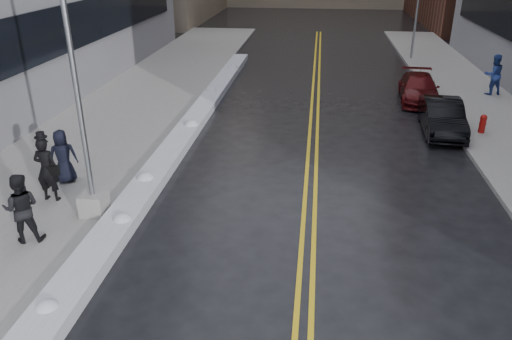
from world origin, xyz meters
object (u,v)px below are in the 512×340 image
(pedestrian_c, at_px, (63,156))
(car_maroon, at_px, (419,88))
(fire_hydrant, at_px, (483,123))
(pedestrian_east, at_px, (493,75))
(pedestrian_fedora, at_px, (47,169))
(pedestrian_b, at_px, (21,208))
(lamppost, at_px, (83,131))
(traffic_signal, at_px, (418,5))
(car_black, at_px, (442,117))

(pedestrian_c, height_order, car_maroon, pedestrian_c)
(fire_hydrant, bearing_deg, pedestrian_east, 70.94)
(pedestrian_fedora, relative_size, car_maroon, 0.45)
(pedestrian_b, relative_size, pedestrian_east, 0.92)
(lamppost, relative_size, pedestrian_fedora, 4.03)
(pedestrian_b, xyz_separation_m, pedestrian_c, (-0.60, 3.31, -0.05))
(lamppost, height_order, traffic_signal, lamppost)
(lamppost, bearing_deg, pedestrian_b, -126.98)
(lamppost, height_order, car_maroon, lamppost)
(fire_hydrant, xyz_separation_m, pedestrian_b, (-13.41, -9.47, 0.49))
(car_maroon, bearing_deg, pedestrian_fedora, -131.01)
(car_black, bearing_deg, pedestrian_c, -149.95)
(pedestrian_fedora, bearing_deg, lamppost, 159.44)
(traffic_signal, xyz_separation_m, car_maroon, (-1.14, -9.36, -2.79))
(pedestrian_c, xyz_separation_m, car_black, (12.51, 6.37, -0.32))
(pedestrian_c, relative_size, car_maroon, 0.39)
(pedestrian_fedora, height_order, pedestrian_b, pedestrian_fedora)
(pedestrian_c, bearing_deg, traffic_signal, -148.49)
(pedestrian_c, height_order, pedestrian_east, pedestrian_east)
(traffic_signal, bearing_deg, fire_hydrant, -87.95)
(traffic_signal, relative_size, pedestrian_east, 3.09)
(pedestrian_fedora, xyz_separation_m, pedestrian_c, (-0.13, 1.19, -0.11))
(traffic_signal, distance_m, pedestrian_b, 26.89)
(lamppost, xyz_separation_m, traffic_signal, (11.80, 22.00, 0.87))
(fire_hydrant, height_order, traffic_signal, traffic_signal)
(fire_hydrant, distance_m, traffic_signal, 14.30)
(traffic_signal, bearing_deg, car_black, -94.15)
(car_black, bearing_deg, traffic_signal, 88.92)
(pedestrian_fedora, xyz_separation_m, pedestrian_east, (15.87, 13.10, 0.02))
(pedestrian_b, xyz_separation_m, car_maroon, (11.77, 14.11, -0.43))
(pedestrian_c, bearing_deg, pedestrian_fedora, 71.39)
(pedestrian_c, relative_size, car_black, 0.42)
(fire_hydrant, distance_m, car_maroon, 4.92)
(lamppost, xyz_separation_m, car_black, (10.80, 8.21, -1.87))
(pedestrian_b, bearing_deg, traffic_signal, -136.96)
(fire_hydrant, distance_m, pedestrian_c, 15.31)
(pedestrian_fedora, bearing_deg, car_black, -146.86)
(traffic_signal, distance_m, car_maroon, 9.84)
(pedestrian_east, bearing_deg, lamppost, 29.81)
(pedestrian_fedora, relative_size, pedestrian_b, 1.06)
(pedestrian_fedora, xyz_separation_m, car_black, (12.38, 7.56, -0.43))
(pedestrian_c, relative_size, pedestrian_east, 0.86)
(car_maroon, bearing_deg, lamppost, -125.57)
(pedestrian_fedora, distance_m, pedestrian_b, 2.17)
(pedestrian_b, bearing_deg, fire_hydrant, -162.92)
(fire_hydrant, bearing_deg, traffic_signal, 92.05)
(pedestrian_c, bearing_deg, car_maroon, -163.55)
(traffic_signal, height_order, pedestrian_b, traffic_signal)
(pedestrian_fedora, xyz_separation_m, car_maroon, (12.24, 11.99, -0.48))
(fire_hydrant, height_order, pedestrian_b, pedestrian_b)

